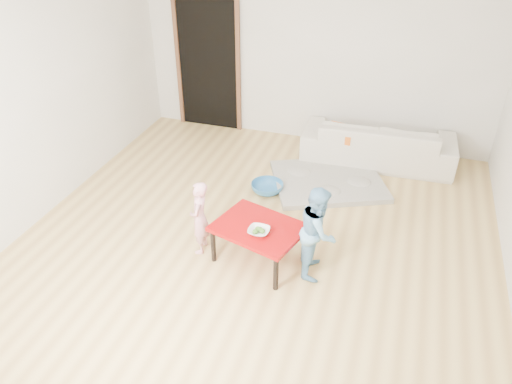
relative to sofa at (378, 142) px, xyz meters
The scene contains 13 objects.
floor 2.31m from the sofa, 116.35° to the right, with size 5.00×5.00×0.01m, color tan.
back_wall 1.50m from the sofa, 156.10° to the left, with size 5.00×0.02×2.60m, color white.
left_wall 4.19m from the sofa, 149.75° to the right, with size 0.02×5.00×2.60m, color white.
doorway 2.75m from the sofa, behind, with size 1.02×0.08×2.11m, color brown, non-canonical shape.
sofa is the anchor object (origin of this frame).
cushion 0.55m from the sofa, 159.22° to the right, with size 0.43×0.38×0.11m, color orange.
red_table 2.66m from the sofa, 109.95° to the right, with size 0.84×0.63×0.42m, color #960809, non-canonical shape.
bowl 2.75m from the sofa, 108.48° to the right, with size 0.21×0.21×0.05m, color white.
broccoli 2.76m from the sofa, 108.48° to the right, with size 0.12×0.12×0.06m, color #2D5919, non-canonical shape.
child_pink 2.95m from the sofa, 121.23° to the right, with size 0.30×0.19×0.81m, color pink.
child_blue 2.50m from the sofa, 97.47° to the right, with size 0.46×0.36×0.95m, color #5B9FD3.
basin 1.73m from the sofa, 134.25° to the right, with size 0.40×0.40×0.13m, color teal.
blanket 0.98m from the sofa, 123.05° to the right, with size 1.35×1.12×0.07m, color #A59E92, non-canonical shape.
Camera 1 is at (1.29, -4.23, 3.32)m, focal length 35.00 mm.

